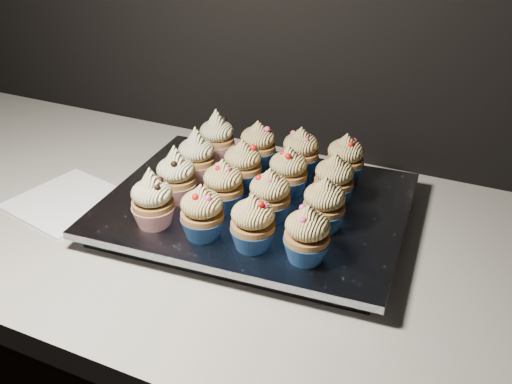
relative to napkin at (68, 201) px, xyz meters
The scene contains 20 objects.
worktop 0.51m from the napkin, ahead, with size 2.44×0.64×0.04m, color beige.
napkin is the anchor object (origin of this frame).
baking_tray 0.32m from the napkin, 15.40° to the left, with size 0.43×0.33×0.02m, color black.
foil_lining 0.32m from the napkin, 15.40° to the left, with size 0.47×0.36×0.01m, color silver.
cupcake_0 0.22m from the napkin, 10.41° to the right, with size 0.06×0.06×0.10m.
cupcake_1 0.29m from the napkin, ahead, with size 0.06×0.06×0.08m.
cupcake_2 0.37m from the napkin, ahead, with size 0.06×0.06×0.08m.
cupcake_3 0.44m from the napkin, ahead, with size 0.06×0.06×0.08m.
cupcake_4 0.21m from the napkin, 11.47° to the left, with size 0.06×0.06×0.10m.
cupcake_5 0.29m from the napkin, ahead, with size 0.06×0.06×0.08m.
cupcake_6 0.36m from the napkin, ahead, with size 0.06×0.06×0.08m.
cupcake_7 0.44m from the napkin, ahead, with size 0.06×0.06×0.08m.
cupcake_8 0.23m from the napkin, 30.93° to the left, with size 0.06×0.06×0.10m.
cupcake_9 0.31m from the napkin, 23.96° to the left, with size 0.06×0.06×0.08m.
cupcake_10 0.38m from the napkin, 20.49° to the left, with size 0.06×0.06×0.08m.
cupcake_11 0.45m from the napkin, 17.76° to the left, with size 0.06×0.06×0.08m.
cupcake_12 0.28m from the napkin, 46.79° to the left, with size 0.06×0.06×0.10m.
cupcake_13 0.34m from the napkin, 37.34° to the left, with size 0.06×0.06×0.08m.
cupcake_14 0.40m from the napkin, 31.30° to the left, with size 0.06×0.06×0.08m.
cupcake_15 0.47m from the napkin, 27.06° to the left, with size 0.06×0.06×0.08m.
Camera 1 is at (0.13, 1.03, 1.40)m, focal length 40.00 mm.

